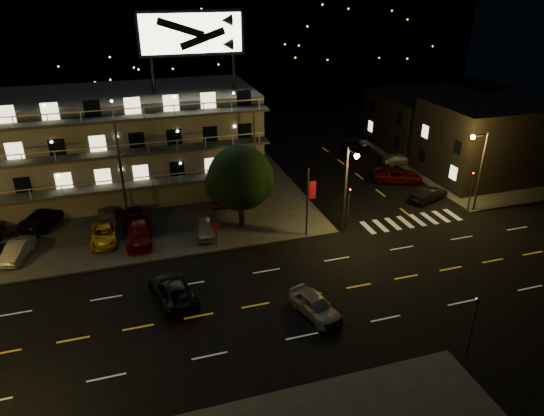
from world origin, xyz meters
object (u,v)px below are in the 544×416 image
object	(u,v)px
road_car_west	(173,290)
road_car_east	(315,305)
tree	(240,180)
lot_car_4	(205,228)
side_car_0	(429,194)
lot_car_2	(104,234)
lot_car_7	(108,215)

from	to	relation	value
road_car_west	road_car_east	bearing A→B (deg)	142.29
tree	lot_car_4	bearing A→B (deg)	-165.66
tree	lot_car_4	xyz separation A→B (m)	(-3.45, -0.88, -3.82)
lot_car_4	side_car_0	xyz separation A→B (m)	(23.31, 0.79, -0.13)
lot_car_2	lot_car_7	xyz separation A→B (m)	(0.29, 3.90, -0.03)
road_car_east	road_car_west	xyz separation A→B (m)	(-9.00, 4.68, -0.01)
lot_car_2	road_car_east	xyz separation A→B (m)	(13.66, -14.62, -0.04)
tree	road_car_east	distance (m)	14.62
lot_car_4	side_car_0	size ratio (longest dim) A/B	0.94
side_car_0	tree	bearing A→B (deg)	68.18
lot_car_2	road_car_west	world-z (taller)	road_car_west
lot_car_4	road_car_west	bearing A→B (deg)	-107.94
road_car_east	road_car_west	distance (m)	10.14
side_car_0	road_car_east	xyz separation A→B (m)	(-18.17, -13.90, 0.04)
lot_car_4	road_car_west	distance (m)	9.27
lot_car_2	lot_car_7	distance (m)	3.92
lot_car_2	lot_car_4	bearing A→B (deg)	-8.32
lot_car_2	road_car_east	size ratio (longest dim) A/B	1.05
lot_car_2	road_car_east	world-z (taller)	road_car_east
road_car_east	road_car_west	world-z (taller)	road_car_east
side_car_0	road_car_east	size ratio (longest dim) A/B	0.98
lot_car_4	lot_car_7	bearing A→B (deg)	153.36
lot_car_7	road_car_west	world-z (taller)	road_car_west
lot_car_2	road_car_east	distance (m)	20.01
lot_car_4	lot_car_7	distance (m)	9.85
side_car_0	road_car_east	world-z (taller)	road_car_east
tree	side_car_0	distance (m)	20.25
tree	side_car_0	xyz separation A→B (m)	(19.86, -0.09, -3.95)
lot_car_7	side_car_0	distance (m)	31.88
road_car_west	lot_car_2	bearing A→B (deg)	-75.13
tree	road_car_west	distance (m)	12.47
lot_car_4	lot_car_2	bearing A→B (deg)	176.64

